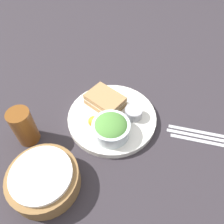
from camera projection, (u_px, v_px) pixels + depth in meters
ground_plane at (112, 120)px, 0.77m from camera, size 4.00×4.00×0.00m
plate at (112, 118)px, 0.76m from camera, size 0.30×0.30×0.02m
sandwich at (105, 100)px, 0.77m from camera, size 0.13×0.09×0.04m
salad_bowl at (111, 128)px, 0.68m from camera, size 0.12×0.12×0.06m
dressing_cup at (133, 113)px, 0.74m from camera, size 0.06×0.06×0.03m
orange_wedge at (94, 121)px, 0.71m from camera, size 0.04×0.04×0.04m
drink_glass at (24, 127)px, 0.67m from camera, size 0.07×0.07×0.13m
bread_basket at (43, 178)px, 0.60m from camera, size 0.19×0.19×0.07m
fork at (197, 131)px, 0.73m from camera, size 0.18×0.09×0.01m
knife at (197, 136)px, 0.72m from camera, size 0.18×0.09×0.01m
spoon at (197, 140)px, 0.71m from camera, size 0.16×0.08×0.01m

